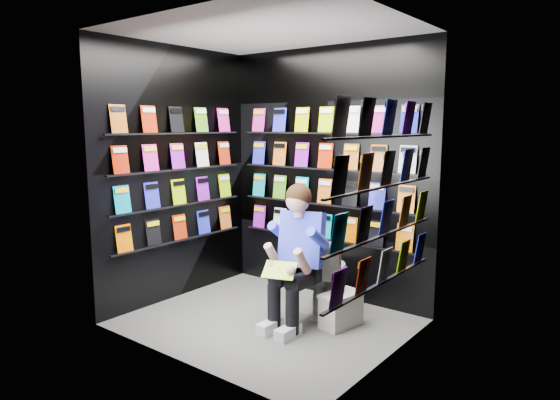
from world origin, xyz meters
The scene contains 14 objects.
floor centered at (0.00, 0.00, 0.00)m, with size 2.40×2.40×0.00m, color slate.
ceiling centered at (0.00, 0.00, 2.60)m, with size 2.40×2.40×0.00m, color white.
wall_back centered at (0.00, 1.00, 1.30)m, with size 2.40×0.04×2.60m, color black.
wall_front centered at (0.00, -1.00, 1.30)m, with size 2.40×0.04×2.60m, color black.
wall_left centered at (-1.20, 0.00, 1.30)m, with size 0.04×2.00×2.60m, color black.
wall_right centered at (1.20, 0.00, 1.30)m, with size 0.04×2.00×2.60m, color black.
comics_back centered at (0.00, 0.97, 1.31)m, with size 2.10×0.06×1.37m, color #C5641B, non-canonical shape.
comics_left centered at (-1.17, 0.00, 1.31)m, with size 0.06×1.70×1.37m, color #C5641B, non-canonical shape.
comics_right centered at (1.17, 0.00, 1.31)m, with size 0.06×1.70×1.37m, color #C5641B, non-canonical shape.
toilet centered at (0.27, 0.58, 0.37)m, with size 0.42×0.75×0.73m, color white.
longbox centered at (0.59, 0.34, 0.14)m, with size 0.21×0.38×0.28m, color silver.
longbox_lid centered at (0.59, 0.34, 0.30)m, with size 0.23×0.40×0.03m, color silver.
reader centered at (0.27, 0.20, 0.77)m, with size 0.52×0.76×1.40m, color #2833DF, non-canonical shape.
held_comic centered at (0.27, -0.15, 0.58)m, with size 0.28×0.01×0.19m, color green.
Camera 1 is at (2.79, -3.39, 1.81)m, focal length 32.00 mm.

